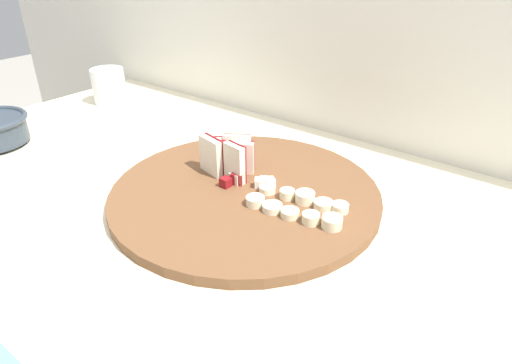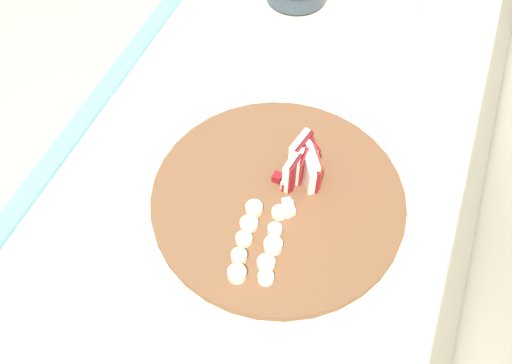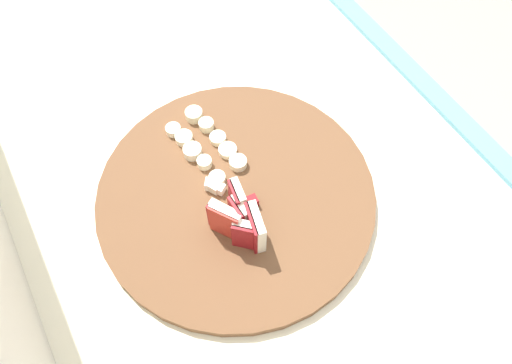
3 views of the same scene
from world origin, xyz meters
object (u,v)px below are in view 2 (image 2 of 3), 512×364
Objects in this scene: small_jar at (438,6)px; cutting_board at (278,198)px; apple_wedge_fan at (304,164)px; banana_slice_rows at (258,244)px; apple_dice_pile at (286,192)px.

cutting_board is at bearing -15.71° from small_jar.
banana_slice_rows is (0.16, -0.02, -0.02)m from apple_wedge_fan.
small_jar is (-0.65, 0.15, 0.02)m from banana_slice_rows.
apple_dice_pile is 0.11m from banana_slice_rows.
small_jar reaches higher than apple_wedge_fan.
apple_dice_pile is 0.96× the size of small_jar.
small_jar reaches higher than apple_dice_pile.
apple_wedge_fan is 1.14× the size of small_jar.
banana_slice_rows is at bearing -13.25° from small_jar.
banana_slice_rows is at bearing -5.45° from apple_dice_pile.
cutting_board is 0.10m from banana_slice_rows.
apple_wedge_fan is 0.16m from banana_slice_rows.
apple_dice_pile reaches higher than cutting_board.
apple_dice_pile is at bearing -14.72° from small_jar.
small_jar is at bearing 164.29° from cutting_board.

